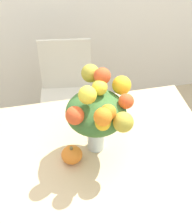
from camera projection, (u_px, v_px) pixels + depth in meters
ground_plane at (103, 224)px, 2.20m from camera, size 12.00×12.00×0.00m
dining_table at (105, 166)px, 1.75m from camera, size 1.22×1.00×0.76m
flower_vase at (98, 111)px, 1.54m from camera, size 0.36×0.36×0.46m
pumpkin at (72, 155)px, 1.62m from camera, size 0.11×0.11×0.10m
dining_chair_near_window at (67, 96)px, 2.48m from camera, size 0.47×0.47×0.92m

